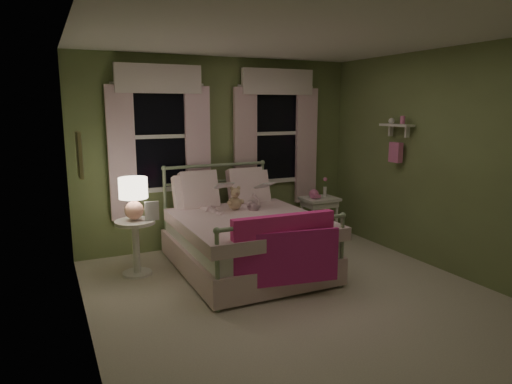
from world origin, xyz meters
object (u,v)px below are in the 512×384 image
child_right (250,187)px  nightstand_left (136,240)px  teddy_bear (235,200)px  bed (244,237)px  table_lamp (133,194)px  child_left (209,189)px  nightstand_right (319,204)px

child_right → nightstand_left: size_ratio=1.04×
teddy_bear → bed: bearing=-90.0°
nightstand_left → table_lamp: table_lamp is taller
child_left → nightstand_left: child_left is taller
nightstand_right → nightstand_left: bearing=-175.1°
teddy_bear → child_right: bearing=29.5°
child_left → table_lamp: bearing=0.6°
teddy_bear → nightstand_right: teddy_bear is taller
nightstand_left → child_left: bearing=5.6°
bed → table_lamp: 1.38m
child_right → teddy_bear: size_ratio=2.25×
nightstand_left → table_lamp: size_ratio=1.34×
child_right → table_lamp: size_ratio=1.39×
child_left → table_lamp: 0.94m
child_left → table_lamp: size_ratio=1.46×
nightstand_right → child_right: bearing=-173.4°
table_lamp → nightstand_right: table_lamp is taller
bed → teddy_bear: (-0.00, 0.26, 0.41)m
table_lamp → teddy_bear: bearing=-3.1°
child_left → nightstand_left: bearing=0.6°
bed → teddy_bear: bearing=90.0°
child_right → nightstand_right: size_ratio=1.06×
bed → nightstand_left: bearing=164.9°
child_left → table_lamp: child_left is taller
bed → child_right: size_ratio=3.01×
child_left → nightstand_right: size_ratio=1.11×
teddy_bear → table_lamp: 1.23m
nightstand_left → nightstand_right: (2.66, 0.23, 0.13)m
child_right → nightstand_left: child_right is taller
bed → child_left: 0.74m
child_right → table_lamp: child_right is taller
table_lamp → bed: bearing=-15.1°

